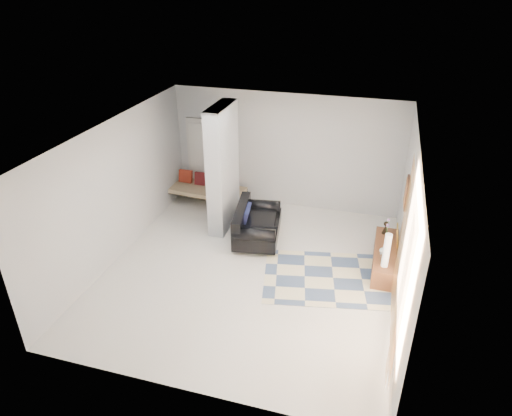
# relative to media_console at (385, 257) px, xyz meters

# --- Properties ---
(floor) EXTENTS (6.00, 6.00, 0.00)m
(floor) POSITION_rel_media_console_xyz_m (-2.52, -0.90, -0.21)
(floor) COLOR silver
(floor) RESTS_ON ground
(ceiling) EXTENTS (6.00, 6.00, 0.00)m
(ceiling) POSITION_rel_media_console_xyz_m (-2.52, -0.90, 2.59)
(ceiling) COLOR white
(ceiling) RESTS_ON wall_back
(wall_back) EXTENTS (6.00, 0.00, 6.00)m
(wall_back) POSITION_rel_media_console_xyz_m (-2.52, 2.10, 1.19)
(wall_back) COLOR silver
(wall_back) RESTS_ON ground
(wall_front) EXTENTS (6.00, 0.00, 6.00)m
(wall_front) POSITION_rel_media_console_xyz_m (-2.52, -3.90, 1.19)
(wall_front) COLOR silver
(wall_front) RESTS_ON ground
(wall_left) EXTENTS (0.00, 6.00, 6.00)m
(wall_left) POSITION_rel_media_console_xyz_m (-5.27, -0.90, 1.19)
(wall_left) COLOR silver
(wall_left) RESTS_ON ground
(wall_right) EXTENTS (0.00, 6.00, 6.00)m
(wall_right) POSITION_rel_media_console_xyz_m (0.23, -0.90, 1.19)
(wall_right) COLOR silver
(wall_right) RESTS_ON ground
(partition_column) EXTENTS (0.35, 1.20, 2.80)m
(partition_column) POSITION_rel_media_console_xyz_m (-3.62, 0.70, 1.19)
(partition_column) COLOR #B6BABE
(partition_column) RESTS_ON floor
(hallway_door) EXTENTS (0.85, 0.06, 2.04)m
(hallway_door) POSITION_rel_media_console_xyz_m (-4.62, 2.06, 0.81)
(hallway_door) COLOR silver
(hallway_door) RESTS_ON floor
(curtain) EXTENTS (0.00, 2.55, 2.55)m
(curtain) POSITION_rel_media_console_xyz_m (0.15, -2.05, 1.24)
(curtain) COLOR gold
(curtain) RESTS_ON wall_right
(wall_art) EXTENTS (0.04, 0.45, 0.55)m
(wall_art) POSITION_rel_media_console_xyz_m (0.20, -0.00, 1.44)
(wall_art) COLOR #33180E
(wall_art) RESTS_ON wall_right
(media_console) EXTENTS (0.45, 1.71, 0.80)m
(media_console) POSITION_rel_media_console_xyz_m (0.00, 0.00, 0.00)
(media_console) COLOR brown
(media_console) RESTS_ON floor
(loveseat) EXTENTS (1.13, 1.68, 0.76)m
(loveseat) POSITION_rel_media_console_xyz_m (-2.77, 0.29, 0.15)
(loveseat) COLOR silver
(loveseat) RESTS_ON floor
(daybed) EXTENTS (2.01, 0.98, 0.77)m
(daybed) POSITION_rel_media_console_xyz_m (-4.44, 1.57, 0.21)
(daybed) COLOR black
(daybed) RESTS_ON floor
(area_rug) EXTENTS (2.92, 2.23, 0.01)m
(area_rug) POSITION_rel_media_console_xyz_m (-0.92, -0.70, -0.20)
(area_rug) COLOR beige
(area_rug) RESTS_ON floor
(cylinder_lamp) EXTENTS (0.12, 0.12, 0.68)m
(cylinder_lamp) POSITION_rel_media_console_xyz_m (-0.02, -0.61, 0.53)
(cylinder_lamp) COLOR silver
(cylinder_lamp) RESTS_ON media_console
(bronze_figurine) EXTENTS (0.15, 0.15, 0.27)m
(bronze_figurine) POSITION_rel_media_console_xyz_m (-0.05, 0.60, 0.33)
(bronze_figurine) COLOR black
(bronze_figurine) RESTS_ON media_console
(vase) EXTENTS (0.18, 0.18, 0.17)m
(vase) POSITION_rel_media_console_xyz_m (-0.05, -0.19, 0.28)
(vase) COLOR white
(vase) RESTS_ON media_console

